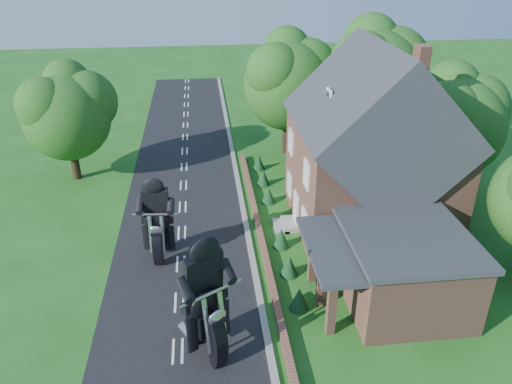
{
  "coord_description": "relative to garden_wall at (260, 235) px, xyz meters",
  "views": [
    {
      "loc": [
        1.43,
        -18.07,
        14.78
      ],
      "look_at": [
        4.08,
        5.1,
        2.8
      ],
      "focal_mm": 35.0,
      "sensor_mm": 36.0,
      "label": 1
    }
  ],
  "objects": [
    {
      "name": "garden_wall",
      "position": [
        0.0,
        0.0,
        0.0
      ],
      "size": [
        0.3,
        22.0,
        0.4
      ],
      "primitive_type": "cube",
      "color": "#895946",
      "rests_on": "ground"
    },
    {
      "name": "tree_house_right",
      "position": [
        12.35,
        3.62,
        4.99
      ],
      "size": [
        6.51,
        6.0,
        8.4
      ],
      "color": "black",
      "rests_on": "ground"
    },
    {
      "name": "motorcycle_follow",
      "position": [
        -5.3,
        -1.33,
        0.49
      ],
      "size": [
        0.52,
        1.52,
        1.39
      ],
      "primitive_type": null,
      "rotation": [
        0.0,
        0.0,
        3.04
      ],
      "color": "black",
      "rests_on": "ground"
    },
    {
      "name": "shrub_f",
      "position": [
        1.0,
        9.0,
        0.35
      ],
      "size": [
        0.9,
        0.9,
        1.1
      ],
      "primitive_type": "cone",
      "color": "#103318",
      "rests_on": "ground"
    },
    {
      "name": "annex",
      "position": [
        5.57,
        -5.8,
        1.57
      ],
      "size": [
        7.05,
        5.94,
        3.44
      ],
      "color": "#895946",
      "rests_on": "ground"
    },
    {
      "name": "road",
      "position": [
        -4.3,
        -5.0,
        -0.19
      ],
      "size": [
        7.0,
        80.0,
        0.02
      ],
      "primitive_type": "cube",
      "color": "black",
      "rests_on": "ground"
    },
    {
      "name": "shrub_b",
      "position": [
        1.0,
        -3.5,
        0.35
      ],
      "size": [
        0.9,
        0.9,
        1.1
      ],
      "primitive_type": "cone",
      "color": "#103318",
      "rests_on": "ground"
    },
    {
      "name": "house",
      "position": [
        6.19,
        1.0,
        4.14
      ],
      "size": [
        9.54,
        8.64,
        10.24
      ],
      "color": "#895946",
      "rests_on": "ground"
    },
    {
      "name": "kerb",
      "position": [
        -0.65,
        -5.0,
        -0.14
      ],
      "size": [
        0.3,
        80.0,
        0.12
      ],
      "primitive_type": "cube",
      "color": "gray",
      "rests_on": "ground"
    },
    {
      "name": "tree_behind_left",
      "position": [
        3.86,
        12.13,
        5.53
      ],
      "size": [
        6.94,
        6.4,
        9.16
      ],
      "color": "black",
      "rests_on": "ground"
    },
    {
      "name": "shrub_a",
      "position": [
        1.0,
        -6.0,
        0.35
      ],
      "size": [
        0.9,
        0.9,
        1.1
      ],
      "primitive_type": "cone",
      "color": "#103318",
      "rests_on": "ground"
    },
    {
      "name": "ground",
      "position": [
        -4.3,
        -5.0,
        -0.2
      ],
      "size": [
        120.0,
        120.0,
        0.0
      ],
      "primitive_type": "plane",
      "color": "#1B5718",
      "rests_on": "ground"
    },
    {
      "name": "shrub_c",
      "position": [
        1.0,
        -1.0,
        0.35
      ],
      "size": [
        0.9,
        0.9,
        1.1
      ],
      "primitive_type": "cone",
      "color": "#103318",
      "rests_on": "ground"
    },
    {
      "name": "shrub_e",
      "position": [
        1.0,
        6.5,
        0.35
      ],
      "size": [
        0.9,
        0.9,
        1.1
      ],
      "primitive_type": "cone",
      "color": "#103318",
      "rests_on": "ground"
    },
    {
      "name": "tree_far_road",
      "position": [
        -11.16,
        9.11,
        4.64
      ],
      "size": [
        6.08,
        5.6,
        7.84
      ],
      "color": "black",
      "rests_on": "ground"
    },
    {
      "name": "tree_behind_house",
      "position": [
        9.88,
        11.14,
        6.03
      ],
      "size": [
        7.81,
        7.2,
        10.08
      ],
      "color": "black",
      "rests_on": "ground"
    },
    {
      "name": "motorcycle_lead",
      "position": [
        -3.1,
        -8.27,
        0.63
      ],
      "size": [
        1.29,
        1.76,
        1.66
      ],
      "primitive_type": null,
      "rotation": [
        0.0,
        0.0,
        3.68
      ],
      "color": "black",
      "rests_on": "ground"
    },
    {
      "name": "shrub_d",
      "position": [
        1.0,
        4.0,
        0.35
      ],
      "size": [
        0.9,
        0.9,
        1.1
      ],
      "primitive_type": "cone",
      "color": "#103318",
      "rests_on": "ground"
    }
  ]
}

